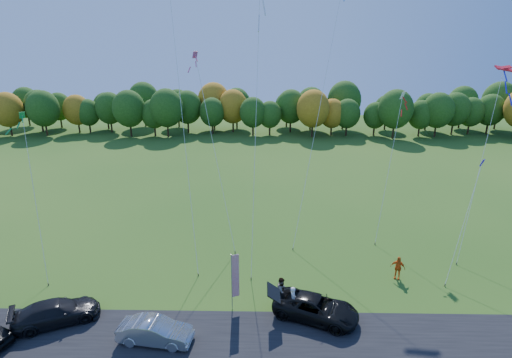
{
  "coord_description": "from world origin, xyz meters",
  "views": [
    {
      "loc": [
        0.58,
        -23.44,
        16.79
      ],
      "look_at": [
        0.0,
        6.0,
        7.0
      ],
      "focal_mm": 28.0,
      "sensor_mm": 36.0,
      "label": 1
    }
  ],
  "objects_px": {
    "black_suv": "(316,308)",
    "person_east": "(398,268)",
    "silver_sedan": "(155,331)",
    "feather_flag": "(235,275)"
  },
  "relations": [
    {
      "from": "feather_flag",
      "to": "person_east",
      "type": "bearing_deg",
      "value": 18.01
    },
    {
      "from": "silver_sedan",
      "to": "person_east",
      "type": "xyz_separation_m",
      "value": [
        16.58,
        7.2,
        0.19
      ]
    },
    {
      "from": "feather_flag",
      "to": "black_suv",
      "type": "bearing_deg",
      "value": -9.6
    },
    {
      "from": "black_suv",
      "to": "person_east",
      "type": "relative_size",
      "value": 2.99
    },
    {
      "from": "black_suv",
      "to": "person_east",
      "type": "bearing_deg",
      "value": -32.16
    },
    {
      "from": "silver_sedan",
      "to": "feather_flag",
      "type": "distance_m",
      "value": 5.87
    },
    {
      "from": "silver_sedan",
      "to": "person_east",
      "type": "bearing_deg",
      "value": -59.38
    },
    {
      "from": "black_suv",
      "to": "silver_sedan",
      "type": "relative_size",
      "value": 1.24
    },
    {
      "from": "silver_sedan",
      "to": "person_east",
      "type": "distance_m",
      "value": 18.07
    },
    {
      "from": "silver_sedan",
      "to": "person_east",
      "type": "height_order",
      "value": "person_east"
    }
  ]
}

